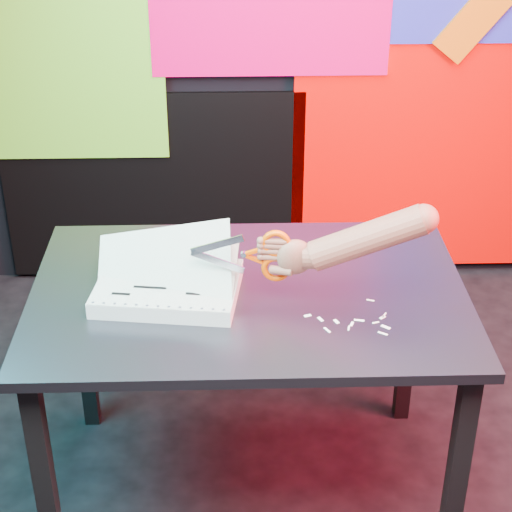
{
  "coord_description": "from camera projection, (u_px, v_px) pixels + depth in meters",
  "views": [
    {
      "loc": [
        -0.4,
        -1.92,
        2.01
      ],
      "look_at": [
        -0.35,
        0.1,
        0.87
      ],
      "focal_mm": 60.0,
      "sensor_mm": 36.0,
      "label": 1
    }
  ],
  "objects": [
    {
      "name": "room",
      "position": [
        404.0,
        97.0,
        2.01
      ],
      "size": [
        3.01,
        3.01,
        2.71
      ],
      "color": "black",
      "rests_on": "ground"
    },
    {
      "name": "backdrop",
      "position": [
        346.0,
        72.0,
        3.47
      ],
      "size": [
        2.88,
        0.05,
        2.08
      ],
      "color": "#ED0300",
      "rests_on": "ground"
    },
    {
      "name": "work_table",
      "position": [
        249.0,
        316.0,
        2.44
      ],
      "size": [
        1.22,
        0.82,
        0.75
      ],
      "rotation": [
        0.0,
        0.0,
        0.0
      ],
      "color": "black",
      "rests_on": "ground"
    },
    {
      "name": "printout_stack",
      "position": [
        168.0,
        287.0,
        2.36
      ],
      "size": [
        0.42,
        0.33,
        0.2
      ],
      "rotation": [
        0.0,
        0.0,
        -0.13
      ],
      "color": "beige",
      "rests_on": "work_table"
    },
    {
      "name": "scissors",
      "position": [
        269.0,
        256.0,
        2.26
      ],
      "size": [
        0.27,
        0.04,
        0.15
      ],
      "rotation": [
        0.0,
        0.0,
        -0.13
      ],
      "color": "#B0B7C6",
      "rests_on": "printout_stack"
    },
    {
      "name": "hand_forearm",
      "position": [
        355.0,
        241.0,
        2.22
      ],
      "size": [
        0.45,
        0.12,
        0.22
      ],
      "rotation": [
        0.0,
        0.0,
        -0.13
      ],
      "color": "brown",
      "rests_on": "work_table"
    },
    {
      "name": "paper_clippings",
      "position": [
        355.0,
        321.0,
        2.26
      ],
      "size": [
        0.22,
        0.18,
        0.0
      ],
      "color": "white",
      "rests_on": "work_table"
    }
  ]
}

